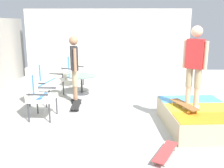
# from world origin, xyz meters

# --- Properties ---
(ground_plane) EXTENTS (12.00, 12.00, 0.10)m
(ground_plane) POSITION_xyz_m (0.00, 0.00, -0.05)
(ground_plane) COLOR #A8A8A3
(house_facade) EXTENTS (0.23, 6.00, 2.61)m
(house_facade) POSITION_xyz_m (3.80, 0.49, 1.31)
(house_facade) COLOR silver
(house_facade) RESTS_ON ground_plane
(skate_ramp) EXTENTS (1.88, 2.04, 0.43)m
(skate_ramp) POSITION_xyz_m (-0.65, -1.62, 0.22)
(skate_ramp) COLOR tan
(skate_ramp) RESTS_ON ground_plane
(patio_bench) EXTENTS (1.32, 0.75, 1.02)m
(patio_bench) POSITION_xyz_m (1.13, 2.17, 0.62)
(patio_bench) COLOR #38383D
(patio_bench) RESTS_ON ground_plane
(patio_chair_near_house) EXTENTS (0.82, 0.80, 1.02)m
(patio_chair_near_house) POSITION_xyz_m (2.88, 1.74, 0.61)
(patio_chair_near_house) COLOR #38383D
(patio_chair_near_house) RESTS_ON ground_plane
(patio_chair_by_wall) EXTENTS (0.65, 0.58, 1.02)m
(patio_chair_by_wall) POSITION_xyz_m (-0.22, 1.91, 0.61)
(patio_chair_by_wall) COLOR #38383D
(patio_chair_by_wall) RESTS_ON ground_plane
(patio_table) EXTENTS (0.90, 0.90, 0.57)m
(patio_table) POSITION_xyz_m (1.82, 1.20, 0.40)
(patio_table) COLOR #38383D
(patio_table) RESTS_ON ground_plane
(person_watching) EXTENTS (0.46, 0.31, 1.80)m
(person_watching) POSITION_xyz_m (0.97, 1.26, 1.06)
(person_watching) COLOR black
(person_watching) RESTS_ON ground_plane
(person_skater) EXTENTS (0.35, 0.42, 1.65)m
(person_skater) POSITION_xyz_m (-0.71, -1.40, 1.39)
(person_skater) COLOR silver
(person_skater) RESTS_ON skate_ramp
(skateboard_by_bench) EXTENTS (0.81, 0.23, 0.10)m
(skateboard_by_bench) POSITION_xyz_m (0.52, 1.16, 0.08)
(skateboard_by_bench) COLOR black
(skateboard_by_bench) RESTS_ON ground_plane
(skateboard_spare) EXTENTS (0.80, 0.55, 0.10)m
(skateboard_spare) POSITION_xyz_m (-1.89, -0.69, 0.08)
(skateboard_spare) COLOR #B23838
(skateboard_spare) RESTS_ON ground_plane
(skateboard_on_ramp) EXTENTS (0.82, 0.46, 0.10)m
(skateboard_on_ramp) POSITION_xyz_m (-0.75, -1.25, 0.52)
(skateboard_on_ramp) COLOR brown
(skateboard_on_ramp) RESTS_ON skate_ramp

